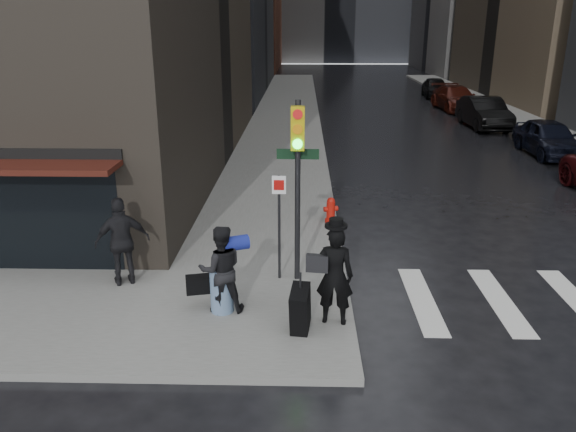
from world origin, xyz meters
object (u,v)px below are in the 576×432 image
object	(u,v)px
man_jeans	(220,269)
parked_car_1	(548,138)
parked_car_3	(455,98)
parked_car_4	(435,87)
man_greycoat	(122,241)
parked_car_2	(484,113)
man_overcoat	(328,281)
traffic_light	(296,168)
fire_hydrant	(331,211)

from	to	relation	value
man_jeans	parked_car_1	xyz separation A→B (m)	(12.09, 14.43, -0.26)
man_jeans	parked_car_3	distance (m)	29.98
parked_car_3	parked_car_4	size ratio (longest dim) A/B	1.22
man_jeans	parked_car_1	size ratio (longest dim) A/B	0.39
man_greycoat	parked_car_2	xyz separation A→B (m)	(13.57, 19.90, -0.28)
man_overcoat	parked_car_3	distance (m)	29.70
traffic_light	parked_car_4	size ratio (longest dim) A/B	0.89
man_overcoat	traffic_light	size ratio (longest dim) A/B	0.54
man_overcoat	parked_car_2	bearing A→B (deg)	-105.91
man_overcoat	parked_car_1	distance (m)	17.97
parked_car_1	traffic_light	bearing A→B (deg)	-129.24
man_jeans	parked_car_2	world-z (taller)	man_jeans
man_overcoat	man_jeans	world-z (taller)	man_overcoat
traffic_light	fire_hydrant	size ratio (longest dim) A/B	5.34
man_jeans	traffic_light	xyz separation A→B (m)	(1.41, 1.41, 1.61)
traffic_light	parked_car_1	distance (m)	16.95
man_overcoat	traffic_light	bearing A→B (deg)	-64.48
traffic_light	parked_car_2	world-z (taller)	traffic_light
man_jeans	parked_car_1	bearing A→B (deg)	-143.00
fire_hydrant	parked_car_2	distance (m)	18.29
fire_hydrant	parked_car_3	size ratio (longest dim) A/B	0.14
man_overcoat	man_jeans	xyz separation A→B (m)	(-2.01, 0.45, 0.00)
man_jeans	fire_hydrant	bearing A→B (deg)	-127.48
parked_car_1	parked_car_2	distance (m)	6.67
man_overcoat	parked_car_3	world-z (taller)	man_overcoat
man_greycoat	parked_car_2	world-z (taller)	man_greycoat
man_greycoat	parked_car_4	size ratio (longest dim) A/B	0.44
parked_car_4	traffic_light	bearing A→B (deg)	-102.60
man_jeans	parked_car_3	bearing A→B (deg)	-125.61
man_overcoat	parked_car_1	size ratio (longest dim) A/B	0.46
parked_car_4	man_jeans	bearing A→B (deg)	-104.06
fire_hydrant	parked_car_2	world-z (taller)	parked_car_2
traffic_light	parked_car_2	bearing A→B (deg)	63.96
man_jeans	parked_car_4	xyz separation A→B (m)	(11.66, 34.32, -0.29)
man_overcoat	parked_car_2	xyz separation A→B (m)	(9.34, 21.51, -0.20)
traffic_light	parked_car_3	world-z (taller)	traffic_light
traffic_light	fire_hydrant	xyz separation A→B (m)	(0.93, 3.74, -2.17)
man_jeans	parked_car_4	world-z (taller)	man_jeans
traffic_light	man_overcoat	bearing A→B (deg)	-71.25
traffic_light	parked_car_3	distance (m)	28.22
man_overcoat	man_greycoat	xyz separation A→B (m)	(-4.23, 1.61, 0.08)
traffic_light	parked_car_2	size ratio (longest dim) A/B	0.77
fire_hydrant	man_greycoat	bearing A→B (deg)	-138.84
man_greycoat	parked_car_1	bearing A→B (deg)	-160.54
man_overcoat	parked_car_3	bearing A→B (deg)	-101.08
parked_car_1	parked_car_4	distance (m)	19.90
parked_car_4	parked_car_3	bearing A→B (deg)	-86.65
parked_car_2	parked_car_1	bearing A→B (deg)	-85.03
man_jeans	man_greycoat	size ratio (longest dim) A/B	0.91
man_overcoat	parked_car_4	distance (m)	36.09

